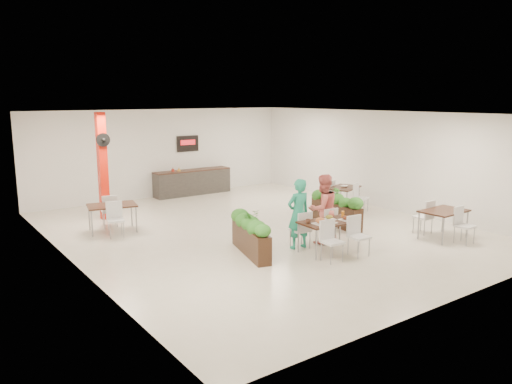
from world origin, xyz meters
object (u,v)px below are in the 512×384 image
at_px(red_column, 103,165).
at_px(diner_man, 298,214).
at_px(side_table_b, 344,191).
at_px(main_table, 329,226).
at_px(planter_left, 251,233).
at_px(diner_woman, 323,209).
at_px(planter_right, 336,208).
at_px(service_counter, 192,182).
at_px(side_table_c, 444,215).
at_px(side_table_a, 112,209).

bearing_deg(red_column, diner_man, -63.78).
relative_size(red_column, side_table_b, 1.93).
height_order(main_table, planter_left, planter_left).
height_order(main_table, diner_man, diner_man).
distance_m(main_table, planter_left, 1.86).
xyz_separation_m(red_column, main_table, (3.19, -6.34, -1.01)).
height_order(diner_woman, side_table_b, diner_woman).
bearing_deg(planter_left, planter_right, 12.16).
bearing_deg(red_column, service_counter, 25.00).
height_order(red_column, side_table_c, red_column).
xyz_separation_m(main_table, planter_left, (-1.60, 0.94, -0.11)).
bearing_deg(main_table, side_table_a, 126.28).
xyz_separation_m(side_table_a, side_table_b, (7.09, -1.78, -0.01)).
height_order(diner_man, planter_left, diner_man).
bearing_deg(planter_right, main_table, -138.53).
bearing_deg(main_table, service_counter, 84.39).
relative_size(red_column, planter_right, 1.55).
distance_m(planter_right, side_table_a, 6.26).
bearing_deg(diner_man, planter_left, -8.84).
bearing_deg(side_table_b, main_table, -161.21).
height_order(side_table_a, side_table_c, same).
distance_m(diner_man, side_table_a, 5.19).
bearing_deg(side_table_a, planter_right, -17.56).
bearing_deg(planter_left, side_table_c, -20.65).
bearing_deg(service_counter, diner_man, -99.00).
distance_m(planter_left, side_table_b, 5.58).
bearing_deg(side_table_a, planter_left, -51.48).
xyz_separation_m(main_table, side_table_a, (-3.52, 4.79, 0.00)).
relative_size(diner_woman, planter_right, 0.85).
distance_m(diner_man, side_table_b, 4.62).
height_order(planter_left, side_table_c, planter_left).
relative_size(red_column, main_table, 1.88).
relative_size(diner_woman, side_table_a, 1.05).
bearing_deg(service_counter, red_column, -155.00).
bearing_deg(planter_left, side_table_a, 116.39).
xyz_separation_m(diner_woman, side_table_b, (3.16, 2.36, -0.25)).
bearing_deg(planter_right, side_table_b, 38.68).
relative_size(diner_man, planter_left, 0.87).
bearing_deg(side_table_a, diner_woman, -34.37).
distance_m(diner_woman, planter_right, 1.87).
xyz_separation_m(red_column, diner_woman, (3.60, -5.69, -0.77)).
xyz_separation_m(planter_right, side_table_b, (1.65, 1.32, 0.12)).
bearing_deg(side_table_b, side_table_c, -116.27).
relative_size(planter_left, side_table_c, 1.21).
bearing_deg(side_table_b, diner_man, -170.59).
bearing_deg(main_table, planter_left, 149.74).
bearing_deg(main_table, diner_woman, 57.91).
distance_m(service_counter, planter_right, 6.61).
height_order(red_column, main_table, red_column).
xyz_separation_m(service_counter, main_table, (-0.81, -8.21, 0.14)).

